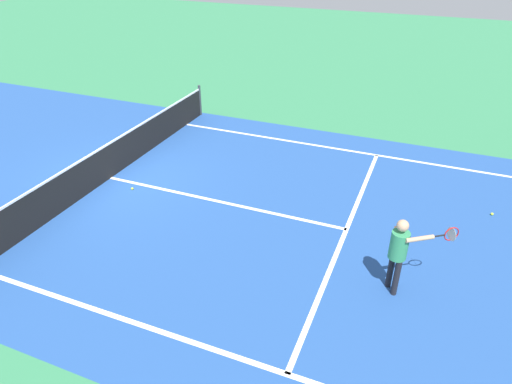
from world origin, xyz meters
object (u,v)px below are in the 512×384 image
tennis_ball_near_net (132,189)px  player_near (400,248)px  net (108,161)px  tennis_ball_by_baseline (492,214)px

tennis_ball_near_net → player_near: bearing=-100.9°
net → tennis_ball_by_baseline: bearing=-78.8°
player_near → net: bearing=78.1°
net → tennis_ball_near_net: bearing=-108.9°
net → player_near: size_ratio=6.68×
net → player_near: (-1.60, -7.61, 0.46)m
net → tennis_ball_near_net: 1.08m
tennis_ball_by_baseline → player_near: bearing=152.3°
net → tennis_ball_by_baseline: net is taller
player_near → tennis_ball_near_net: (1.29, 6.69, -0.92)m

